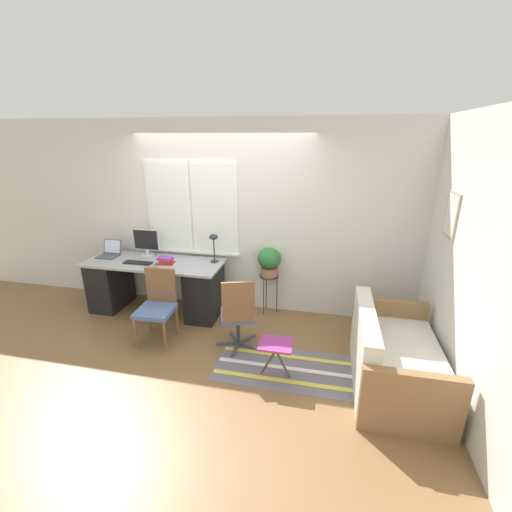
{
  "coord_description": "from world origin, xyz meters",
  "views": [
    {
      "loc": [
        1.47,
        -3.79,
        2.46
      ],
      "look_at": [
        0.61,
        0.18,
        1.03
      ],
      "focal_mm": 24.0,
      "sensor_mm": 36.0,
      "label": 1
    }
  ],
  "objects_px": {
    "book_stack": "(166,262)",
    "couch_loveseat": "(393,360)",
    "desk_lamp": "(214,241)",
    "potted_plant": "(269,261)",
    "desk_chair_wooden": "(157,304)",
    "office_chair_swivel": "(238,313)",
    "mouse": "(156,264)",
    "plant_stand": "(269,279)",
    "folding_stool": "(276,347)",
    "monitor": "(146,243)",
    "keyboard": "(138,263)",
    "laptop": "(110,253)"
  },
  "relations": [
    {
      "from": "keyboard",
      "to": "folding_stool",
      "type": "xyz_separation_m",
      "value": [
        2.13,
        -0.98,
        -0.42
      ]
    },
    {
      "from": "mouse",
      "to": "plant_stand",
      "type": "distance_m",
      "value": 1.6
    },
    {
      "from": "couch_loveseat",
      "to": "book_stack",
      "type": "bearing_deg",
      "value": 74.1
    },
    {
      "from": "office_chair_swivel",
      "to": "couch_loveseat",
      "type": "distance_m",
      "value": 1.75
    },
    {
      "from": "couch_loveseat",
      "to": "laptop",
      "type": "bearing_deg",
      "value": 75.03
    },
    {
      "from": "monitor",
      "to": "keyboard",
      "type": "height_order",
      "value": "monitor"
    },
    {
      "from": "mouse",
      "to": "desk_lamp",
      "type": "relative_size",
      "value": 0.15
    },
    {
      "from": "office_chair_swivel",
      "to": "couch_loveseat",
      "type": "relative_size",
      "value": 0.65
    },
    {
      "from": "monitor",
      "to": "keyboard",
      "type": "bearing_deg",
      "value": -84.24
    },
    {
      "from": "keyboard",
      "to": "desk_chair_wooden",
      "type": "bearing_deg",
      "value": -45.36
    },
    {
      "from": "monitor",
      "to": "couch_loveseat",
      "type": "distance_m",
      "value": 3.62
    },
    {
      "from": "monitor",
      "to": "book_stack",
      "type": "bearing_deg",
      "value": -36.92
    },
    {
      "from": "keyboard",
      "to": "office_chair_swivel",
      "type": "height_order",
      "value": "office_chair_swivel"
    },
    {
      "from": "laptop",
      "to": "mouse",
      "type": "distance_m",
      "value": 0.87
    },
    {
      "from": "mouse",
      "to": "potted_plant",
      "type": "bearing_deg",
      "value": 15.05
    },
    {
      "from": "mouse",
      "to": "book_stack",
      "type": "distance_m",
      "value": 0.18
    },
    {
      "from": "desk_chair_wooden",
      "to": "folding_stool",
      "type": "bearing_deg",
      "value": -17.47
    },
    {
      "from": "couch_loveseat",
      "to": "potted_plant",
      "type": "bearing_deg",
      "value": 50.38
    },
    {
      "from": "laptop",
      "to": "book_stack",
      "type": "distance_m",
      "value": 1.04
    },
    {
      "from": "desk_chair_wooden",
      "to": "folding_stool",
      "type": "height_order",
      "value": "desk_chair_wooden"
    },
    {
      "from": "monitor",
      "to": "desk_chair_wooden",
      "type": "height_order",
      "value": "monitor"
    },
    {
      "from": "laptop",
      "to": "mouse",
      "type": "relative_size",
      "value": 4.66
    },
    {
      "from": "desk_chair_wooden",
      "to": "folding_stool",
      "type": "xyz_separation_m",
      "value": [
        1.57,
        -0.41,
        -0.12
      ]
    },
    {
      "from": "folding_stool",
      "to": "couch_loveseat",
      "type": "bearing_deg",
      "value": 6.73
    },
    {
      "from": "book_stack",
      "to": "office_chair_swivel",
      "type": "xyz_separation_m",
      "value": [
        1.16,
        -0.55,
        -0.36
      ]
    },
    {
      "from": "couch_loveseat",
      "to": "potted_plant",
      "type": "height_order",
      "value": "potted_plant"
    },
    {
      "from": "laptop",
      "to": "folding_stool",
      "type": "bearing_deg",
      "value": -23.63
    },
    {
      "from": "monitor",
      "to": "office_chair_swivel",
      "type": "xyz_separation_m",
      "value": [
        1.64,
        -0.91,
        -0.5
      ]
    },
    {
      "from": "potted_plant",
      "to": "keyboard",
      "type": "bearing_deg",
      "value": -166.93
    },
    {
      "from": "keyboard",
      "to": "office_chair_swivel",
      "type": "distance_m",
      "value": 1.73
    },
    {
      "from": "potted_plant",
      "to": "folding_stool",
      "type": "relative_size",
      "value": 0.99
    },
    {
      "from": "book_stack",
      "to": "plant_stand",
      "type": "height_order",
      "value": "book_stack"
    },
    {
      "from": "monitor",
      "to": "book_stack",
      "type": "xyz_separation_m",
      "value": [
        0.48,
        -0.36,
        -0.14
      ]
    },
    {
      "from": "monitor",
      "to": "couch_loveseat",
      "type": "bearing_deg",
      "value": -19.37
    },
    {
      "from": "monitor",
      "to": "folding_stool",
      "type": "distance_m",
      "value": 2.6
    },
    {
      "from": "laptop",
      "to": "desk_chair_wooden",
      "type": "distance_m",
      "value": 1.41
    },
    {
      "from": "laptop",
      "to": "office_chair_swivel",
      "type": "height_order",
      "value": "laptop"
    },
    {
      "from": "book_stack",
      "to": "office_chair_swivel",
      "type": "distance_m",
      "value": 1.33
    },
    {
      "from": "desk_lamp",
      "to": "potted_plant",
      "type": "relative_size",
      "value": 1.0
    },
    {
      "from": "desk_lamp",
      "to": "desk_chair_wooden",
      "type": "height_order",
      "value": "desk_lamp"
    },
    {
      "from": "folding_stool",
      "to": "monitor",
      "type": "bearing_deg",
      "value": 148.58
    },
    {
      "from": "office_chair_swivel",
      "to": "plant_stand",
      "type": "height_order",
      "value": "office_chair_swivel"
    },
    {
      "from": "laptop",
      "to": "folding_stool",
      "type": "relative_size",
      "value": 0.69
    },
    {
      "from": "plant_stand",
      "to": "folding_stool",
      "type": "distance_m",
      "value": 1.45
    },
    {
      "from": "desk_chair_wooden",
      "to": "office_chair_swivel",
      "type": "height_order",
      "value": "office_chair_swivel"
    },
    {
      "from": "keyboard",
      "to": "desk_chair_wooden",
      "type": "height_order",
      "value": "desk_chair_wooden"
    },
    {
      "from": "book_stack",
      "to": "couch_loveseat",
      "type": "bearing_deg",
      "value": -15.9
    },
    {
      "from": "monitor",
      "to": "folding_stool",
      "type": "xyz_separation_m",
      "value": [
        2.16,
        -1.32,
        -0.61
      ]
    },
    {
      "from": "desk_chair_wooden",
      "to": "office_chair_swivel",
      "type": "relative_size",
      "value": 0.97
    },
    {
      "from": "mouse",
      "to": "folding_stool",
      "type": "bearing_deg",
      "value": -28.12
    }
  ]
}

